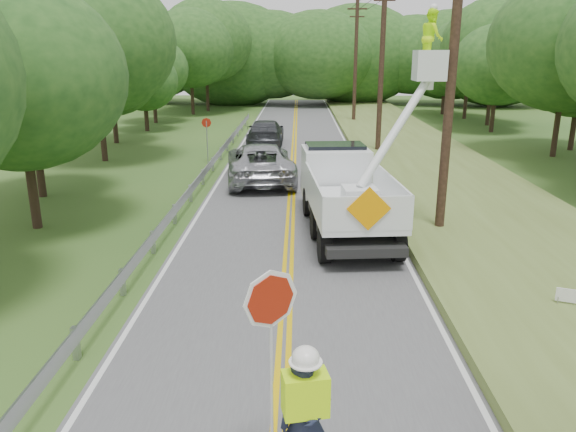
{
  "coord_description": "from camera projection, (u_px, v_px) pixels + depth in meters",
  "views": [
    {
      "loc": [
        0.28,
        -8.59,
        5.87
      ],
      "look_at": [
        0.0,
        6.0,
        1.5
      ],
      "focal_mm": 34.32,
      "sensor_mm": 36.0,
      "label": 1
    }
  ],
  "objects": [
    {
      "name": "guardrail",
      "position": [
        200.0,
        178.0,
        24.11
      ],
      "size": [
        0.18,
        48.0,
        0.77
      ],
      "color": "#9B9CA3",
      "rests_on": "ground"
    },
    {
      "name": "stop_sign_permanent",
      "position": [
        207.0,
        133.0,
        29.68
      ],
      "size": [
        0.52,
        0.11,
        2.47
      ],
      "color": "#9B9CA3",
      "rests_on": "ground"
    },
    {
      "name": "tall_grass_verge",
      "position": [
        460.0,
        193.0,
        23.15
      ],
      "size": [
        7.0,
        96.0,
        0.3
      ],
      "primitive_type": "cube",
      "color": "#596A2E",
      "rests_on": "ground"
    },
    {
      "name": "flagger",
      "position": [
        304.0,
        412.0,
        7.47
      ],
      "size": [
        1.19,
        0.61,
        3.24
      ],
      "color": "#191E33",
      "rests_on": "road"
    },
    {
      "name": "treeline_left",
      "position": [
        146.0,
        53.0,
        37.02
      ],
      "size": [
        10.65,
        54.18,
        10.99
      ],
      "color": "#332319",
      "rests_on": "ground"
    },
    {
      "name": "yard_sign",
      "position": [
        566.0,
        296.0,
        12.62
      ],
      "size": [
        0.44,
        0.19,
        0.67
      ],
      "color": "white",
      "rests_on": "ground"
    },
    {
      "name": "suv_silver",
      "position": [
        260.0,
        162.0,
        25.66
      ],
      "size": [
        3.72,
        6.74,
        1.79
      ],
      "primitive_type": "imported",
      "rotation": [
        0.0,
        0.0,
        3.26
      ],
      "color": "#A5A6AC",
      "rests_on": "road"
    },
    {
      "name": "road",
      "position": [
        292.0,
        196.0,
        23.32
      ],
      "size": [
        7.2,
        96.0,
        0.03
      ],
      "color": "#515053",
      "rests_on": "ground"
    },
    {
      "name": "suv_darkgrey",
      "position": [
        266.0,
        132.0,
        35.71
      ],
      "size": [
        2.3,
        5.61,
        1.62
      ],
      "primitive_type": "imported",
      "rotation": [
        0.0,
        0.0,
        3.14
      ],
      "color": "#383B40",
      "rests_on": "road"
    },
    {
      "name": "treeline_horizon",
      "position": [
        304.0,
        55.0,
        62.16
      ],
      "size": [
        57.1,
        14.89,
        11.65
      ],
      "color": "#1F471A",
      "rests_on": "ground"
    },
    {
      "name": "utility_poles",
      "position": [
        404.0,
        66.0,
        24.61
      ],
      "size": [
        1.6,
        43.3,
        10.0
      ],
      "color": "black",
      "rests_on": "ground"
    },
    {
      "name": "bucket_truck",
      "position": [
        347.0,
        180.0,
        19.05
      ],
      "size": [
        4.37,
        7.5,
        7.09
      ],
      "color": "black",
      "rests_on": "road"
    },
    {
      "name": "ground",
      "position": [
        282.0,
        391.0,
        9.92
      ],
      "size": [
        140.0,
        140.0,
        0.0
      ],
      "primitive_type": "plane",
      "color": "#2C5520",
      "rests_on": "ground"
    }
  ]
}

